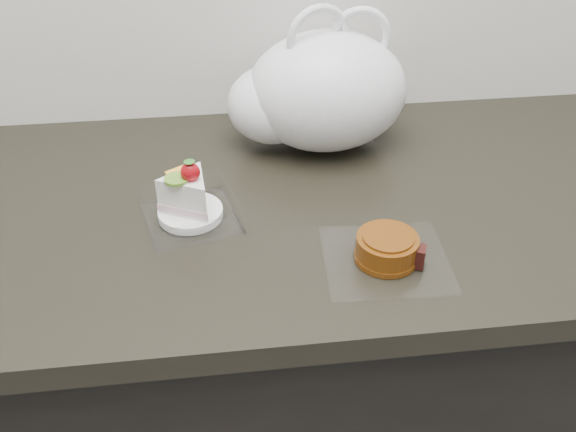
{
  "coord_description": "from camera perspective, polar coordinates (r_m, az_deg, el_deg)",
  "views": [
    {
      "loc": [
        -0.07,
        0.84,
        1.49
      ],
      "look_at": [
        0.02,
        1.58,
        0.94
      ],
      "focal_mm": 40.0,
      "sensor_mm": 36.0,
      "label": 1
    }
  ],
  "objects": [
    {
      "name": "cake_tray",
      "position": [
        0.99,
        -8.75,
        1.13
      ],
      "size": [
        0.16,
        0.16,
        0.11
      ],
      "rotation": [
        0.0,
        0.0,
        0.25
      ],
      "color": "white",
      "rests_on": "counter"
    },
    {
      "name": "mooncake_wrap",
      "position": [
        0.92,
        8.86,
        -3.03
      ],
      "size": [
        0.18,
        0.17,
        0.04
      ],
      "rotation": [
        0.0,
        0.0,
        0.12
      ],
      "color": "white",
      "rests_on": "counter"
    },
    {
      "name": "plastic_bag",
      "position": [
        1.14,
        2.53,
        10.89
      ],
      "size": [
        0.34,
        0.25,
        0.26
      ],
      "rotation": [
        0.0,
        0.0,
        0.13
      ],
      "color": "white",
      "rests_on": "counter"
    },
    {
      "name": "counter",
      "position": [
        1.34,
        -1.52,
        -14.4
      ],
      "size": [
        2.04,
        0.64,
        0.9
      ],
      "color": "black",
      "rests_on": "ground"
    }
  ]
}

